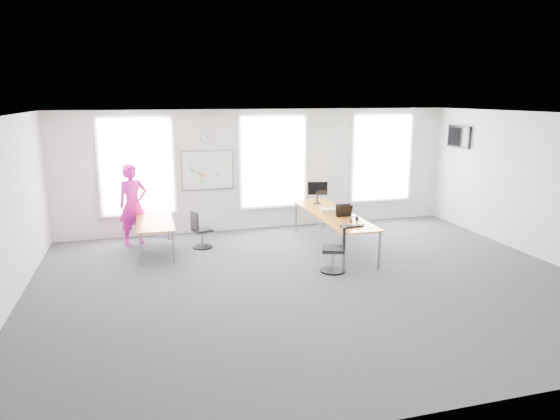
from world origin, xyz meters
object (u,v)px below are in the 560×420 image
object	(u,v)px
desk_left	(155,223)
chair_left	(200,232)
person	(133,205)
monitor	(317,191)
keyboard	(351,226)
chair_right	(336,251)
desk_right	(333,216)
headphones	(354,219)

from	to	relation	value
desk_left	chair_left	xyz separation A→B (m)	(0.96, 0.00, -0.27)
desk_left	person	size ratio (longest dim) A/B	1.03
chair_left	monitor	world-z (taller)	monitor
person	monitor	xyz separation A→B (m)	(4.26, -0.41, 0.18)
desk_left	keyboard	xyz separation A→B (m)	(3.73, -1.95, 0.16)
chair_right	keyboard	distance (m)	0.65
desk_right	chair_left	bearing A→B (deg)	164.91
desk_left	person	distance (m)	0.89
person	keyboard	bearing A→B (deg)	-54.58
desk_right	monitor	size ratio (longest dim) A/B	6.07
desk_left	chair_left	bearing A→B (deg)	0.08
chair_right	monitor	world-z (taller)	monitor
desk_left	chair_left	size ratio (longest dim) A/B	2.27
desk_right	headphones	size ratio (longest dim) A/B	18.03
chair_right	monitor	bearing A→B (deg)	-171.79
desk_right	chair_right	xyz separation A→B (m)	(-0.50, -1.47, -0.33)
monitor	desk_right	bearing A→B (deg)	-73.40
desk_left	keyboard	size ratio (longest dim) A/B	4.15
person	chair_left	bearing A→B (deg)	-48.89
desk_right	chair_right	bearing A→B (deg)	-108.91
desk_right	desk_left	distance (m)	3.88
headphones	chair_right	bearing A→B (deg)	-114.97
chair_left	headphones	bearing A→B (deg)	-135.07
desk_left	chair_right	bearing A→B (deg)	-34.15
chair_left	monitor	xyz separation A→B (m)	(2.86, 0.30, 0.74)
desk_left	keyboard	bearing A→B (deg)	-27.63
chair_left	chair_right	bearing A→B (deg)	-151.49
person	keyboard	size ratio (longest dim) A/B	4.03
desk_right	keyboard	bearing A→B (deg)	-93.60
person	headphones	size ratio (longest dim) A/B	10.29
chair_left	person	world-z (taller)	person
desk_right	monitor	bearing A→B (deg)	89.22
chair_right	chair_left	bearing A→B (deg)	-114.00
keyboard	monitor	size ratio (longest dim) A/B	0.86
keyboard	desk_left	bearing A→B (deg)	143.48
chair_right	chair_left	xyz separation A→B (m)	(-2.34, 2.24, -0.04)
desk_left	keyboard	distance (m)	4.21
desk_right	chair_left	size ratio (longest dim) A/B	3.87
desk_left	headphones	world-z (taller)	headphones
chair_left	headphones	size ratio (longest dim) A/B	4.66
chair_right	monitor	distance (m)	2.68
person	keyboard	distance (m)	4.95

